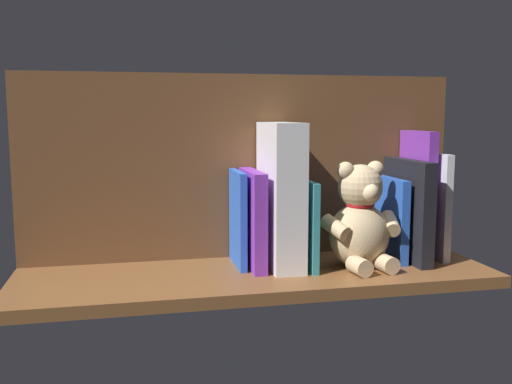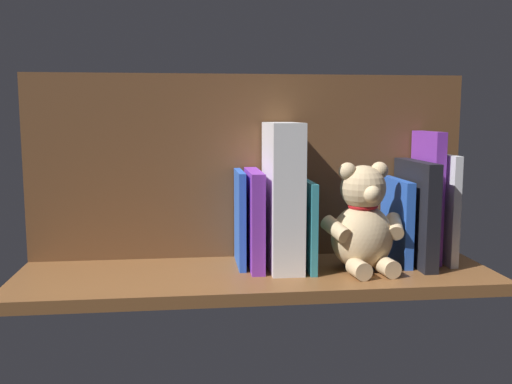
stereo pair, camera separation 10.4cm
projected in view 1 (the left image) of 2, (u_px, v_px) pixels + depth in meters
ground_plane at (256, 276)px, 105.79cm from camera, size 87.39×27.58×2.20cm
shelf_back_panel at (244, 167)px, 114.34cm from camera, size 87.39×1.50×36.55cm
book_0 at (430, 205)px, 115.48cm from camera, size 1.51×13.87×21.04cm
book_1 at (417, 194)px, 115.41cm from camera, size 2.01×12.21×25.41cm
book_2 at (407, 210)px, 112.62cm from camera, size 2.68×17.31×19.91cm
book_3 at (389, 218)px, 113.73cm from camera, size 1.68×14.16×16.27cm
teddy_bear at (360, 221)px, 106.78cm from camera, size 16.16×13.78×20.06cm
book_4 at (303, 222)px, 108.78cm from camera, size 1.24×16.30×16.51cm
dictionary_thick_white at (281, 195)px, 107.11cm from camera, size 5.82×16.07×27.19cm
book_5 at (254, 219)px, 107.31cm from camera, size 2.43×14.87×18.28cm
book_6 at (238, 219)px, 108.09cm from camera, size 1.26×12.05×18.13cm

